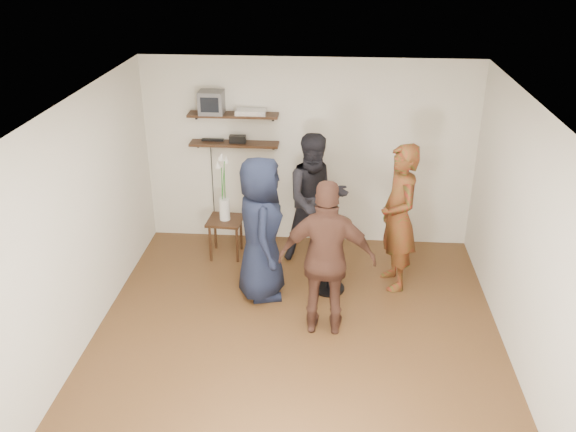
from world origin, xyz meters
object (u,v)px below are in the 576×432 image
object	(u,v)px
person_navy	(261,229)
drinks_table	(330,247)
radio	(238,139)
person_brown	(327,259)
side_table	(225,225)
crt_monitor	(212,102)
dvd_deck	(251,112)
person_dark	(316,199)
person_plaid	(399,218)

from	to	relation	value
person_navy	drinks_table	bearing A→B (deg)	-90.00
radio	person_brown	xyz separation A→B (m)	(1.26, -2.09, -0.62)
side_table	drinks_table	distance (m)	1.63
crt_monitor	radio	bearing A→B (deg)	0.00
dvd_deck	radio	bearing A→B (deg)	180.00
person_brown	drinks_table	bearing A→B (deg)	-90.00
side_table	person_brown	bearing A→B (deg)	-49.27
dvd_deck	radio	size ratio (longest dim) A/B	1.82
person_dark	person_brown	distance (m)	1.65
person_plaid	person_dark	xyz separation A→B (m)	(-1.02, 0.61, -0.05)
side_table	person_plaid	size ratio (longest dim) A/B	0.29
radio	person_brown	size ratio (longest dim) A/B	0.12
side_table	drinks_table	bearing A→B (deg)	-28.84
crt_monitor	drinks_table	world-z (taller)	crt_monitor
crt_monitor	person_dark	size ratio (longest dim) A/B	0.18
dvd_deck	side_table	size ratio (longest dim) A/B	0.74
radio	person_brown	distance (m)	2.52
radio	drinks_table	bearing A→B (deg)	-44.19
person_plaid	drinks_table	bearing A→B (deg)	-90.00
radio	side_table	bearing A→B (deg)	-105.75
person_brown	person_navy	bearing A→B (deg)	-38.66
side_table	person_dark	xyz separation A→B (m)	(1.21, 0.03, 0.42)
person_navy	radio	bearing A→B (deg)	7.60
crt_monitor	person_navy	world-z (taller)	crt_monitor
dvd_deck	side_table	distance (m)	1.55
dvd_deck	person_plaid	size ratio (longest dim) A/B	0.22
crt_monitor	drinks_table	xyz separation A→B (m)	(1.61, -1.25, -1.42)
dvd_deck	person_navy	distance (m)	1.75
radio	person_dark	size ratio (longest dim) A/B	0.13
crt_monitor	side_table	bearing A→B (deg)	-67.64
crt_monitor	drinks_table	size ratio (longest dim) A/B	0.35
person_dark	side_table	bearing A→B (deg)	167.05
drinks_table	person_plaid	bearing A→B (deg)	13.78
dvd_deck	person_plaid	bearing A→B (deg)	-28.92
dvd_deck	person_plaid	xyz separation A→B (m)	(1.91, -1.05, -0.97)
side_table	radio	bearing A→B (deg)	74.25
drinks_table	person_plaid	xyz separation A→B (m)	(0.81, 0.20, 0.33)
person_navy	person_brown	world-z (taller)	person_brown
side_table	drinks_table	size ratio (longest dim) A/B	0.59
drinks_table	radio	bearing A→B (deg)	135.81
radio	person_brown	bearing A→B (deg)	-58.88
crt_monitor	person_brown	world-z (taller)	crt_monitor
crt_monitor	dvd_deck	world-z (taller)	crt_monitor
crt_monitor	person_plaid	bearing A→B (deg)	-23.47
drinks_table	person_dark	bearing A→B (deg)	104.25
side_table	person_brown	size ratio (longest dim) A/B	0.30
radio	drinks_table	distance (m)	2.02
crt_monitor	radio	world-z (taller)	crt_monitor
crt_monitor	person_plaid	distance (m)	2.86
person_navy	dvd_deck	bearing A→B (deg)	0.25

